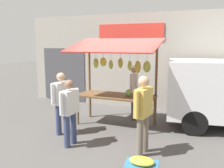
% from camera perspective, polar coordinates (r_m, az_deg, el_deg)
% --- Properties ---
extents(ground_plane, '(40.00, 40.00, 0.00)m').
position_cam_1_polar(ground_plane, '(7.23, 0.92, -9.45)').
color(ground_plane, '#514F4C').
extents(street_backdrop, '(9.00, 0.30, 3.40)m').
position_cam_1_polar(street_backdrop, '(8.96, 5.77, 5.29)').
color(street_backdrop, '#9E998E').
rests_on(street_backdrop, ground).
extents(market_stall, '(2.50, 1.46, 2.50)m').
position_cam_1_polar(market_stall, '(6.93, 1.25, 2.94)').
color(market_stall, brown).
rests_on(market_stall, ground).
extents(vendor_with_sunhat, '(0.43, 0.70, 1.68)m').
position_cam_1_polar(vendor_with_sunhat, '(7.57, 5.16, -0.83)').
color(vendor_with_sunhat, '#4C4C51').
rests_on(vendor_with_sunhat, ground).
extents(shopper_in_grey_tee, '(0.31, 0.68, 1.61)m').
position_cam_1_polar(shopper_in_grey_tee, '(6.45, -11.69, -3.41)').
color(shopper_in_grey_tee, navy).
rests_on(shopper_in_grey_tee, ground).
extents(shopper_in_striped_shirt, '(0.25, 0.67, 1.54)m').
position_cam_1_polar(shopper_in_striped_shirt, '(5.65, -9.86, -5.68)').
color(shopper_in_striped_shirt, navy).
rests_on(shopper_in_striped_shirt, ground).
extents(shopper_with_shopping_bag, '(0.29, 0.71, 1.69)m').
position_cam_1_polar(shopper_with_shopping_bag, '(5.16, 7.31, -5.91)').
color(shopper_with_shopping_bag, '#726656').
rests_on(shopper_with_shopping_bag, ground).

